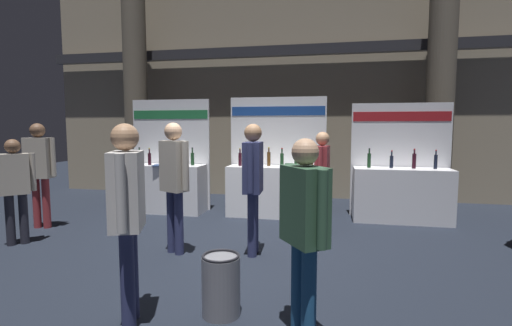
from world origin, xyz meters
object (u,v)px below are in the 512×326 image
object	(u,v)px
exhibitor_booth_0	(166,183)
visitor_2	(322,174)
trash_bin	(221,285)
visitor_8	(253,177)
visitor_0	(15,183)
visitor_5	(174,176)
exhibitor_booth_1	(275,186)
exhibitor_booth_2	(401,190)
visitor_7	(127,204)
visitor_6	(304,220)
visitor_4	(39,165)

from	to	relation	value
exhibitor_booth_0	visitor_2	size ratio (longest dim) A/B	1.39
trash_bin	visitor_2	world-z (taller)	visitor_2
trash_bin	visitor_8	world-z (taller)	visitor_8
visitor_0	visitor_5	distance (m)	2.48
exhibitor_booth_1	visitor_8	bearing A→B (deg)	-88.98
exhibitor_booth_2	visitor_0	world-z (taller)	exhibitor_booth_2
exhibitor_booth_2	visitor_8	size ratio (longest dim) A/B	1.23
trash_bin	visitor_7	xyz separation A→B (m)	(-0.76, -0.29, 0.79)
visitor_7	visitor_8	world-z (taller)	visitor_8
exhibitor_booth_1	visitor_0	distance (m)	4.37
exhibitor_booth_0	trash_bin	xyz separation A→B (m)	(2.37, -3.93, -0.30)
exhibitor_booth_2	visitor_2	size ratio (longest dim) A/B	1.32
visitor_0	visitor_7	size ratio (longest dim) A/B	0.88
trash_bin	exhibitor_booth_2	bearing A→B (deg)	60.78
exhibitor_booth_2	visitor_2	bearing A→B (deg)	-141.73
trash_bin	visitor_5	distance (m)	2.06
visitor_6	visitor_5	bearing A→B (deg)	-167.71
exhibitor_booth_1	visitor_2	distance (m)	1.48
exhibitor_booth_1	visitor_4	xyz separation A→B (m)	(-3.85, -1.71, 0.50)
trash_bin	exhibitor_booth_1	bearing A→B (deg)	91.35
visitor_8	visitor_5	bearing A→B (deg)	-84.51
exhibitor_booth_0	visitor_8	bearing A→B (deg)	-43.96
exhibitor_booth_1	visitor_6	distance (m)	4.34
exhibitor_booth_1	visitor_7	distance (m)	4.39
visitor_6	exhibitor_booth_2	bearing A→B (deg)	125.76
visitor_5	visitor_6	distance (m)	2.59
visitor_0	visitor_8	bearing A→B (deg)	-41.46
exhibitor_booth_1	exhibitor_booth_2	bearing A→B (deg)	0.99
visitor_0	visitor_7	distance (m)	3.33
trash_bin	visitor_8	bearing A→B (deg)	91.80
visitor_4	visitor_7	size ratio (longest dim) A/B	1.02
exhibitor_booth_2	trash_bin	xyz separation A→B (m)	(-2.27, -4.06, -0.29)
trash_bin	visitor_4	bearing A→B (deg)	149.64
exhibitor_booth_0	trash_bin	distance (m)	4.60
trash_bin	visitor_8	xyz separation A→B (m)	(-0.05, 1.70, 0.79)
trash_bin	visitor_7	world-z (taller)	visitor_7
visitor_5	visitor_6	xyz separation A→B (m)	(1.90, -1.76, -0.08)
visitor_5	exhibitor_booth_2	bearing A→B (deg)	-116.79
visitor_5	visitor_7	distance (m)	1.86
visitor_2	visitor_7	xyz separation A→B (m)	(-1.60, -3.22, 0.10)
visitor_7	exhibitor_booth_2	bearing A→B (deg)	-54.85
visitor_2	visitor_8	xyz separation A→B (m)	(-0.89, -1.23, 0.10)
trash_bin	visitor_0	world-z (taller)	visitor_0
visitor_2	visitor_4	distance (m)	4.82
visitor_6	visitor_8	size ratio (longest dim) A/B	0.93
exhibitor_booth_1	visitor_2	world-z (taller)	exhibitor_booth_1
visitor_0	visitor_4	size ratio (longest dim) A/B	0.87
exhibitor_booth_2	visitor_0	bearing A→B (deg)	-155.90
visitor_0	visitor_6	size ratio (longest dim) A/B	0.95
exhibitor_booth_1	visitor_8	size ratio (longest dim) A/B	1.31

